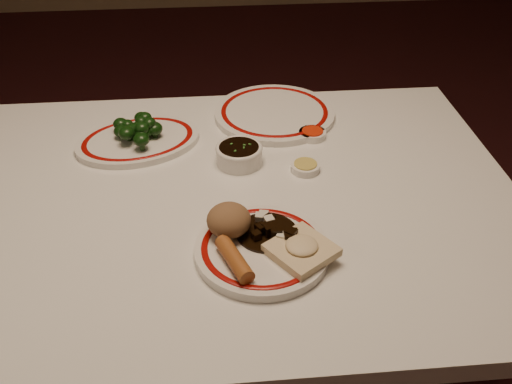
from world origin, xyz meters
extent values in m
cube|color=white|center=(0.00, 0.00, 0.73)|extent=(1.20, 0.90, 0.04)
cylinder|color=black|center=(-0.54, 0.39, 0.35)|extent=(0.06, 0.06, 0.71)
cylinder|color=black|center=(0.54, 0.39, 0.35)|extent=(0.06, 0.06, 0.71)
cylinder|color=white|center=(0.05, -0.18, 0.76)|extent=(0.25, 0.25, 0.02)
torus|color=#8B0B07|center=(0.05, -0.18, 0.77)|extent=(0.21, 0.21, 0.00)
ellipsoid|color=brown|center=(-0.01, -0.14, 0.80)|extent=(0.08, 0.08, 0.06)
cylinder|color=#A55D28|center=(0.00, -0.23, 0.78)|extent=(0.06, 0.11, 0.03)
cube|color=beige|center=(0.12, -0.21, 0.78)|extent=(0.14, 0.14, 0.02)
ellipsoid|color=beige|center=(0.12, -0.21, 0.79)|extent=(0.06, 0.06, 0.02)
cylinder|color=black|center=(0.06, -0.15, 0.77)|extent=(0.11, 0.11, 0.00)
cube|color=black|center=(0.06, -0.12, 0.78)|extent=(0.03, 0.03, 0.02)
cube|color=black|center=(0.04, -0.17, 0.78)|extent=(0.02, 0.02, 0.02)
cube|color=black|center=(0.07, -0.16, 0.78)|extent=(0.03, 0.03, 0.02)
cube|color=black|center=(0.08, -0.16, 0.78)|extent=(0.02, 0.02, 0.02)
cube|color=black|center=(0.10, -0.17, 0.78)|extent=(0.03, 0.03, 0.02)
cube|color=black|center=(0.07, -0.13, 0.78)|extent=(0.02, 0.02, 0.02)
cube|color=black|center=(0.06, -0.15, 0.78)|extent=(0.02, 0.02, 0.02)
cube|color=black|center=(0.11, -0.17, 0.78)|extent=(0.02, 0.02, 0.02)
cube|color=black|center=(0.06, -0.15, 0.78)|extent=(0.03, 0.03, 0.02)
cube|color=black|center=(0.07, -0.15, 0.78)|extent=(0.02, 0.02, 0.02)
cube|color=black|center=(0.05, -0.15, 0.78)|extent=(0.02, 0.02, 0.02)
cube|color=black|center=(0.10, -0.18, 0.78)|extent=(0.02, 0.02, 0.02)
cube|color=black|center=(0.06, -0.15, 0.78)|extent=(0.02, 0.02, 0.02)
cube|color=black|center=(0.06, -0.15, 0.78)|extent=(0.02, 0.02, 0.02)
cube|color=black|center=(0.07, -0.15, 0.78)|extent=(0.02, 0.02, 0.02)
cube|color=beige|center=(0.05, -0.12, 0.78)|extent=(0.02, 0.02, 0.01)
cube|color=beige|center=(0.09, -0.18, 0.78)|extent=(0.02, 0.02, 0.01)
cube|color=beige|center=(0.06, -0.11, 0.78)|extent=(0.02, 0.02, 0.01)
cube|color=beige|center=(0.07, -0.14, 0.79)|extent=(0.02, 0.02, 0.01)
torus|color=#8B0B07|center=(-0.20, 0.22, 0.77)|extent=(0.31, 0.31, 0.00)
cylinder|color=#23471C|center=(-0.19, 0.22, 0.77)|extent=(0.01, 0.01, 0.01)
ellipsoid|color=black|center=(-0.19, 0.22, 0.79)|extent=(0.04, 0.04, 0.03)
cylinder|color=#23471C|center=(-0.16, 0.22, 0.77)|extent=(0.01, 0.01, 0.01)
ellipsoid|color=black|center=(-0.16, 0.22, 0.79)|extent=(0.04, 0.04, 0.03)
cylinder|color=#23471C|center=(-0.21, 0.21, 0.77)|extent=(0.01, 0.01, 0.01)
ellipsoid|color=black|center=(-0.21, 0.21, 0.79)|extent=(0.03, 0.03, 0.02)
cylinder|color=#23471C|center=(-0.18, 0.21, 0.77)|extent=(0.01, 0.01, 0.01)
ellipsoid|color=black|center=(-0.18, 0.21, 0.78)|extent=(0.03, 0.03, 0.03)
cylinder|color=#23471C|center=(-0.19, 0.20, 0.77)|extent=(0.01, 0.01, 0.01)
ellipsoid|color=black|center=(-0.19, 0.20, 0.79)|extent=(0.03, 0.03, 0.02)
cylinder|color=#23471C|center=(-0.19, 0.22, 0.77)|extent=(0.01, 0.01, 0.01)
ellipsoid|color=black|center=(-0.19, 0.22, 0.78)|extent=(0.03, 0.03, 0.03)
cylinder|color=#23471C|center=(-0.23, 0.22, 0.77)|extent=(0.01, 0.01, 0.01)
ellipsoid|color=black|center=(-0.23, 0.22, 0.78)|extent=(0.03, 0.03, 0.03)
cylinder|color=#23471C|center=(-0.19, 0.27, 0.77)|extent=(0.01, 0.01, 0.02)
ellipsoid|color=black|center=(-0.19, 0.27, 0.79)|extent=(0.03, 0.03, 0.03)
cylinder|color=#23471C|center=(-0.22, 0.25, 0.77)|extent=(0.01, 0.01, 0.01)
ellipsoid|color=black|center=(-0.22, 0.25, 0.78)|extent=(0.03, 0.03, 0.02)
cylinder|color=#23471C|center=(-0.20, 0.22, 0.77)|extent=(0.01, 0.01, 0.02)
ellipsoid|color=black|center=(-0.20, 0.22, 0.79)|extent=(0.04, 0.04, 0.03)
cylinder|color=#23471C|center=(-0.22, 0.21, 0.77)|extent=(0.01, 0.01, 0.01)
ellipsoid|color=black|center=(-0.22, 0.21, 0.79)|extent=(0.04, 0.04, 0.03)
cylinder|color=#23471C|center=(-0.24, 0.25, 0.77)|extent=(0.01, 0.01, 0.01)
ellipsoid|color=black|center=(-0.24, 0.25, 0.79)|extent=(0.03, 0.03, 0.03)
cylinder|color=#23471C|center=(-0.18, 0.17, 0.77)|extent=(0.01, 0.01, 0.02)
ellipsoid|color=black|center=(-0.18, 0.17, 0.79)|extent=(0.04, 0.04, 0.03)
ellipsoid|color=black|center=(-0.19, 0.23, 0.80)|extent=(0.03, 0.03, 0.02)
ellipsoid|color=black|center=(-0.19, 0.21, 0.80)|extent=(0.04, 0.04, 0.03)
ellipsoid|color=black|center=(-0.22, 0.19, 0.80)|extent=(0.04, 0.04, 0.03)
ellipsoid|color=black|center=(-0.17, 0.22, 0.80)|extent=(0.03, 0.03, 0.02)
ellipsoid|color=black|center=(-0.22, 0.20, 0.80)|extent=(0.03, 0.03, 0.02)
ellipsoid|color=black|center=(-0.21, 0.21, 0.79)|extent=(0.03, 0.03, 0.03)
ellipsoid|color=black|center=(-0.18, 0.24, 0.80)|extent=(0.03, 0.03, 0.03)
ellipsoid|color=black|center=(-0.19, 0.21, 0.80)|extent=(0.03, 0.03, 0.02)
cylinder|color=white|center=(0.03, 0.12, 0.77)|extent=(0.10, 0.10, 0.04)
cylinder|color=black|center=(0.03, 0.12, 0.79)|extent=(0.09, 0.09, 0.00)
cylinder|color=white|center=(0.21, 0.21, 0.76)|extent=(0.06, 0.06, 0.02)
cylinder|color=red|center=(0.21, 0.21, 0.77)|extent=(0.05, 0.05, 0.00)
cylinder|color=white|center=(0.17, 0.07, 0.76)|extent=(0.06, 0.06, 0.02)
cylinder|color=tan|center=(0.17, 0.07, 0.77)|extent=(0.05, 0.05, 0.00)
cylinder|color=white|center=(0.13, 0.32, 0.76)|extent=(0.37, 0.37, 0.02)
torus|color=#8B0B07|center=(0.13, 0.32, 0.77)|extent=(0.32, 0.32, 0.00)
camera|label=1|loc=(-0.03, -0.94, 1.44)|focal=40.00mm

